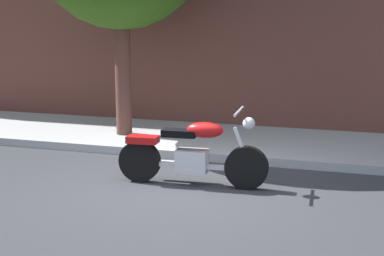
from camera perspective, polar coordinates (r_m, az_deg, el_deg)
name	(u,v)px	position (r m, az deg, el deg)	size (l,w,h in m)	color
ground_plane	(182,190)	(8.06, -0.96, -6.04)	(60.00, 60.00, 0.00)	#38383D
sidewalk	(230,142)	(10.62, 3.74, -1.34)	(24.75, 2.50, 0.14)	#B1B1B1
motorcycle	(192,154)	(8.15, -0.01, -2.60)	(2.14, 0.70, 1.10)	black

